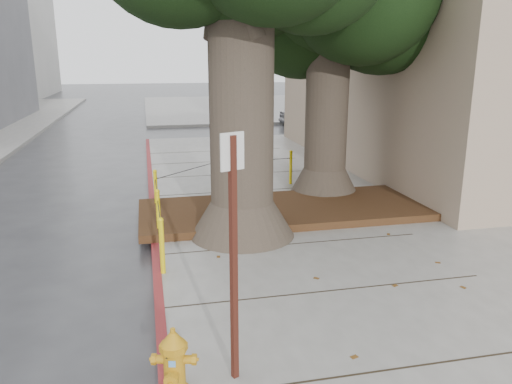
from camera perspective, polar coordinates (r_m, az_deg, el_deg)
ground at (r=7.60m, az=4.71°, el=-12.57°), size 140.00×140.00×0.00m
sidewalk_far at (r=37.46m, az=-0.05°, el=9.74°), size 16.00×20.00×0.15m
curb_red at (r=9.56m, az=-11.44°, el=-6.38°), size 0.14×26.00×0.16m
planter_bed at (r=11.23m, az=3.28°, el=-2.02°), size 6.40×2.60×0.16m
building_side_white at (r=37.12m, az=17.26°, el=15.88°), size 10.00×10.00×9.00m
building_side_grey at (r=45.40m, az=20.45°, el=17.25°), size 12.00×14.00×12.00m
bollard_ring at (r=11.23m, az=-6.06°, el=0.22°), size 3.79×5.39×0.95m
fire_hydrant at (r=5.41m, az=-9.33°, el=-18.78°), size 0.41×0.39×0.77m
signpost at (r=5.09m, az=-2.59°, el=-6.24°), size 0.25×0.13×2.68m
car_silver at (r=27.45m, az=6.12°, el=8.72°), size 3.37×1.71×1.10m
car_red at (r=29.80m, az=17.18°, el=8.89°), size 4.28×1.95×1.36m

